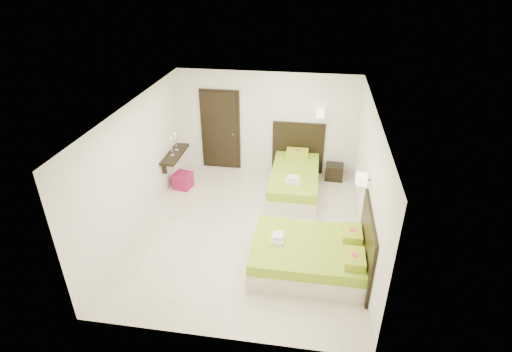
# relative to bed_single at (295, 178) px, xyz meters

# --- Properties ---
(floor) EXTENTS (5.50, 5.50, 0.00)m
(floor) POSITION_rel_bed_single_xyz_m (-0.82, -1.73, -0.33)
(floor) COLOR beige
(floor) RESTS_ON ground
(bed_single) EXTENTS (1.32, 2.20, 1.81)m
(bed_single) POSITION_rel_bed_single_xyz_m (0.00, 0.00, 0.00)
(bed_single) COLOR beige
(bed_single) RESTS_ON ground
(bed_double) EXTENTS (2.01, 1.71, 1.66)m
(bed_double) POSITION_rel_bed_single_xyz_m (0.51, -2.73, -0.03)
(bed_double) COLOR beige
(bed_double) RESTS_ON ground
(nightstand) EXTENTS (0.46, 0.41, 0.39)m
(nightstand) POSITION_rel_bed_single_xyz_m (0.95, 0.73, -0.13)
(nightstand) COLOR black
(nightstand) RESTS_ON ground
(ottoman) EXTENTS (0.47, 0.47, 0.39)m
(ottoman) POSITION_rel_bed_single_xyz_m (-2.70, -0.28, -0.13)
(ottoman) COLOR maroon
(ottoman) RESTS_ON ground
(door) EXTENTS (1.02, 0.15, 2.14)m
(door) POSITION_rel_bed_single_xyz_m (-2.02, 0.96, 0.72)
(door) COLOR black
(door) RESTS_ON ground
(console_shelf) EXTENTS (0.35, 1.20, 0.78)m
(console_shelf) POSITION_rel_bed_single_xyz_m (-2.90, -0.13, 0.49)
(console_shelf) COLOR black
(console_shelf) RESTS_ON ground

